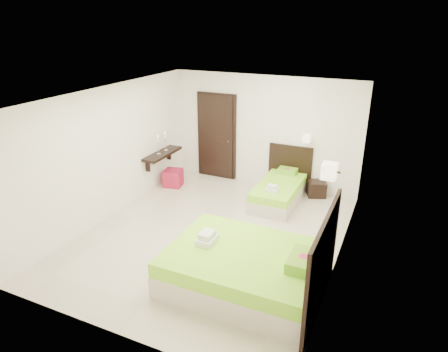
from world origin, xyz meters
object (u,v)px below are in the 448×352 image
at_px(bed_single, 280,190).
at_px(bed_double, 250,268).
at_px(nightstand, 317,189).
at_px(ottoman, 173,178).

distance_m(bed_single, bed_double, 3.16).
bearing_deg(nightstand, bed_single, -161.44).
height_order(bed_single, nightstand, bed_single).
distance_m(bed_single, ottoman, 2.58).
bearing_deg(bed_single, nightstand, 40.01).
bearing_deg(ottoman, bed_single, 5.87).
height_order(bed_double, nightstand, bed_double).
xyz_separation_m(nightstand, ottoman, (-3.26, -0.84, 0.03)).
height_order(nightstand, ottoman, ottoman).
bearing_deg(nightstand, ottoman, 173.06).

